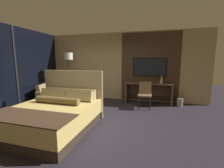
{
  "coord_description": "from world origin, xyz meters",
  "views": [
    {
      "loc": [
        1.56,
        -3.6,
        1.66
      ],
      "look_at": [
        0.3,
        0.83,
        0.93
      ],
      "focal_mm": 24.0,
      "sensor_mm": 36.0,
      "label": 1
    }
  ],
  "objects": [
    {
      "name": "tv",
      "position": [
        1.36,
        2.52,
        1.4
      ],
      "size": [
        1.29,
        0.04,
        0.72
      ],
      "color": "black"
    },
    {
      "name": "ground_plane",
      "position": [
        0.0,
        0.0,
        0.0
      ],
      "size": [
        16.0,
        16.0,
        0.0
      ],
      "primitive_type": "plane",
      "color": "#28232D"
    },
    {
      "name": "floor_lamp",
      "position": [
        -1.88,
        1.91,
        1.67
      ],
      "size": [
        0.34,
        0.34,
        1.97
      ],
      "color": "#282623",
      "rests_on": "ground_plane"
    },
    {
      "name": "desk_chair",
      "position": [
        1.27,
        1.67,
        0.55
      ],
      "size": [
        0.47,
        0.47,
        0.91
      ],
      "rotation": [
        0.0,
        0.0,
        0.02
      ],
      "color": "brown",
      "rests_on": "ground_plane"
    },
    {
      "name": "bed",
      "position": [
        -0.77,
        -0.63,
        0.36
      ],
      "size": [
        1.87,
        2.1,
        1.37
      ],
      "color": "#33281E",
      "rests_on": "ground_plane"
    },
    {
      "name": "wall_back_tv_panel",
      "position": [
        0.18,
        2.59,
        1.4
      ],
      "size": [
        7.2,
        0.09,
        2.8
      ],
      "color": "tan",
      "rests_on": "ground_plane"
    },
    {
      "name": "vase_tall",
      "position": [
        1.83,
        2.39,
        0.96
      ],
      "size": [
        0.12,
        0.12,
        0.31
      ],
      "color": "silver",
      "rests_on": "desk"
    },
    {
      "name": "waste_bin",
      "position": [
        2.5,
        2.21,
        0.14
      ],
      "size": [
        0.22,
        0.22,
        0.28
      ],
      "color": "gray",
      "rests_on": "ground_plane"
    },
    {
      "name": "book",
      "position": [
        1.08,
        2.23,
        0.81
      ],
      "size": [
        0.26,
        0.21,
        0.03
      ],
      "color": "maroon",
      "rests_on": "desk"
    },
    {
      "name": "armchair_by_window",
      "position": [
        -2.33,
        1.21,
        0.25
      ],
      "size": [
        1.04,
        1.06,
        0.75
      ],
      "rotation": [
        0.0,
        0.0,
        1.9
      ],
      "color": "olive",
      "rests_on": "ground_plane"
    },
    {
      "name": "wall_left_window",
      "position": [
        -3.0,
        0.4,
        1.32
      ],
      "size": [
        0.06,
        6.0,
        2.8
      ],
      "color": "black",
      "rests_on": "ground_plane"
    },
    {
      "name": "desk",
      "position": [
        1.36,
        2.3,
        0.54
      ],
      "size": [
        1.76,
        0.53,
        0.8
      ],
      "color": "brown",
      "rests_on": "ground_plane"
    }
  ]
}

